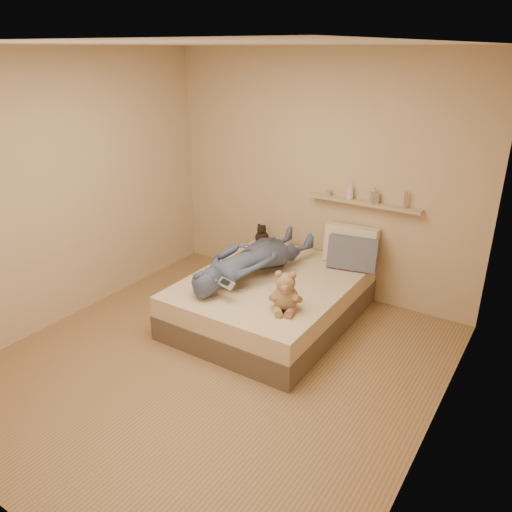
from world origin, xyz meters
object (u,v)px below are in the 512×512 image
Objects in this scene: person at (252,258)px; pillow_cream at (351,245)px; dark_plush at (262,235)px; pillow_grey at (353,253)px; game_console at (226,283)px; bed at (271,300)px; wall_shelf at (364,203)px; teddy_bear at (285,294)px.

pillow_cream is at bearing -120.34° from person.
dark_plush is 1.16m from pillow_grey.
pillow_grey is (0.68, 1.29, 0.00)m from game_console.
bed is 3.80× the size of pillow_grey.
bed is 0.46m from person.
game_console is 0.41× the size of pillow_grey.
game_console is 0.17× the size of wall_shelf.
wall_shelf is (1.15, 0.14, 0.54)m from dark_plush.
person is at bearing 99.57° from game_console.
bed is 1.58× the size of wall_shelf.
game_console is at bearing 108.74° from person.
bed is at bearing -120.05° from pillow_cream.
pillow_grey is 1.05m from person.
teddy_bear is 0.69× the size of pillow_cream.
wall_shelf is (0.67, 1.51, 0.48)m from game_console.
teddy_bear is 0.79m from person.
person reaches higher than bed.
wall_shelf is at bearing 48.51° from pillow_cream.
pillow_cream is at bearing 119.84° from pillow_grey.
teddy_bear is (0.43, -0.47, 0.38)m from bed.
pillow_cream is at bearing -131.49° from wall_shelf.
bed is 7.71× the size of dark_plush.
teddy_bear reaches higher than person.
wall_shelf reaches higher than pillow_cream.
pillow_grey is (0.13, 1.16, 0.01)m from teddy_bear.
pillow_grey is at bearing -60.16° from pillow_cream.
wall_shelf reaches higher than teddy_bear.
dark_plush is at bearing -54.90° from person.
person is at bearing -129.68° from wall_shelf.
dark_plush is 0.21× the size of wall_shelf.
pillow_grey is (1.16, -0.08, 0.06)m from dark_plush.
dark_plush is 0.45× the size of pillow_cream.
bed is 9.33× the size of game_console.
wall_shelf is at bearing 84.86° from teddy_bear.
person is at bearing 144.68° from teddy_bear.
pillow_grey is at bearing 83.39° from teddy_bear.
teddy_bear is at bearing 13.16° from game_console.
teddy_bear is 1.60m from dark_plush.
dark_plush is at bearing -176.55° from pillow_cream.
pillow_grey is (0.08, -0.14, -0.03)m from pillow_cream.
pillow_cream is 0.16m from pillow_grey.
bed is 1.38m from wall_shelf.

